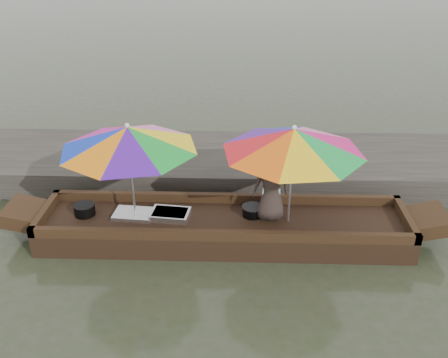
{
  "coord_description": "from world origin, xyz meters",
  "views": [
    {
      "loc": [
        0.22,
        -6.51,
        4.37
      ],
      "look_at": [
        0.0,
        0.1,
        1.0
      ],
      "focal_mm": 40.0,
      "sensor_mm": 36.0,
      "label": 1
    }
  ],
  "objects_px": {
    "charcoal_grill": "(252,211)",
    "umbrella_stern": "(291,175)",
    "boat_hull": "(224,229)",
    "tray_crayfish": "(170,214)",
    "umbrella_bow": "(131,173)",
    "tray_scallop": "(133,214)",
    "vendor": "(271,185)",
    "cooking_pot": "(85,210)",
    "supply_bag": "(271,199)"
  },
  "relations": [
    {
      "from": "charcoal_grill",
      "to": "vendor",
      "type": "relative_size",
      "value": 0.27
    },
    {
      "from": "umbrella_bow",
      "to": "umbrella_stern",
      "type": "bearing_deg",
      "value": 0.0
    },
    {
      "from": "charcoal_grill",
      "to": "umbrella_stern",
      "type": "relative_size",
      "value": 0.15
    },
    {
      "from": "tray_scallop",
      "to": "vendor",
      "type": "distance_m",
      "value": 2.18
    },
    {
      "from": "cooking_pot",
      "to": "vendor",
      "type": "xyz_separation_m",
      "value": [
        2.87,
        -0.0,
        0.48
      ]
    },
    {
      "from": "tray_scallop",
      "to": "vendor",
      "type": "height_order",
      "value": "vendor"
    },
    {
      "from": "tray_crayfish",
      "to": "charcoal_grill",
      "type": "xyz_separation_m",
      "value": [
        1.27,
        0.08,
        0.03
      ]
    },
    {
      "from": "boat_hull",
      "to": "cooking_pot",
      "type": "height_order",
      "value": "cooking_pot"
    },
    {
      "from": "tray_crayfish",
      "to": "umbrella_bow",
      "type": "xyz_separation_m",
      "value": [
        -0.53,
        -0.06,
        0.73
      ]
    },
    {
      "from": "boat_hull",
      "to": "umbrella_stern",
      "type": "relative_size",
      "value": 2.71
    },
    {
      "from": "supply_bag",
      "to": "umbrella_bow",
      "type": "distance_m",
      "value": 2.24
    },
    {
      "from": "boat_hull",
      "to": "tray_scallop",
      "type": "xyz_separation_m",
      "value": [
        -1.41,
        0.07,
        0.21
      ]
    },
    {
      "from": "umbrella_bow",
      "to": "tray_scallop",
      "type": "bearing_deg",
      "value": 124.44
    },
    {
      "from": "boat_hull",
      "to": "tray_crayfish",
      "type": "distance_m",
      "value": 0.86
    },
    {
      "from": "boat_hull",
      "to": "umbrella_bow",
      "type": "xyz_separation_m",
      "value": [
        -1.36,
        0.0,
        0.95
      ]
    },
    {
      "from": "cooking_pot",
      "to": "boat_hull",
      "type": "bearing_deg",
      "value": -2.25
    },
    {
      "from": "tray_scallop",
      "to": "umbrella_stern",
      "type": "relative_size",
      "value": 0.29
    },
    {
      "from": "cooking_pot",
      "to": "umbrella_stern",
      "type": "height_order",
      "value": "umbrella_stern"
    },
    {
      "from": "vendor",
      "to": "tray_crayfish",
      "type": "bearing_deg",
      "value": -9.13
    },
    {
      "from": "tray_scallop",
      "to": "charcoal_grill",
      "type": "relative_size",
      "value": 1.92
    },
    {
      "from": "tray_scallop",
      "to": "supply_bag",
      "type": "bearing_deg",
      "value": 9.98
    },
    {
      "from": "vendor",
      "to": "umbrella_bow",
      "type": "relative_size",
      "value": 0.56
    },
    {
      "from": "cooking_pot",
      "to": "charcoal_grill",
      "type": "bearing_deg",
      "value": 1.3
    },
    {
      "from": "umbrella_stern",
      "to": "boat_hull",
      "type": "bearing_deg",
      "value": 180.0
    },
    {
      "from": "cooking_pot",
      "to": "tray_scallop",
      "type": "height_order",
      "value": "cooking_pot"
    },
    {
      "from": "charcoal_grill",
      "to": "umbrella_bow",
      "type": "distance_m",
      "value": 1.93
    },
    {
      "from": "tray_crayfish",
      "to": "tray_scallop",
      "type": "xyz_separation_m",
      "value": [
        -0.58,
        0.01,
        -0.01
      ]
    },
    {
      "from": "umbrella_bow",
      "to": "umbrella_stern",
      "type": "distance_m",
      "value": 2.34
    },
    {
      "from": "supply_bag",
      "to": "vendor",
      "type": "relative_size",
      "value": 0.25
    },
    {
      "from": "cooking_pot",
      "to": "umbrella_bow",
      "type": "relative_size",
      "value": 0.16
    },
    {
      "from": "umbrella_stern",
      "to": "tray_crayfish",
      "type": "bearing_deg",
      "value": 178.09
    },
    {
      "from": "supply_bag",
      "to": "umbrella_stern",
      "type": "relative_size",
      "value": 0.14
    },
    {
      "from": "tray_crayfish",
      "to": "umbrella_bow",
      "type": "distance_m",
      "value": 0.9
    },
    {
      "from": "boat_hull",
      "to": "charcoal_grill",
      "type": "height_order",
      "value": "charcoal_grill"
    },
    {
      "from": "supply_bag",
      "to": "umbrella_bow",
      "type": "bearing_deg",
      "value": -167.9
    },
    {
      "from": "supply_bag",
      "to": "umbrella_stern",
      "type": "distance_m",
      "value": 0.82
    },
    {
      "from": "tray_crayfish",
      "to": "umbrella_stern",
      "type": "bearing_deg",
      "value": -1.91
    },
    {
      "from": "cooking_pot",
      "to": "tray_scallop",
      "type": "relative_size",
      "value": 0.55
    },
    {
      "from": "charcoal_grill",
      "to": "umbrella_bow",
      "type": "bearing_deg",
      "value": -175.41
    },
    {
      "from": "boat_hull",
      "to": "tray_crayfish",
      "type": "xyz_separation_m",
      "value": [
        -0.83,
        0.06,
        0.22
      ]
    },
    {
      "from": "tray_scallop",
      "to": "supply_bag",
      "type": "height_order",
      "value": "supply_bag"
    },
    {
      "from": "boat_hull",
      "to": "vendor",
      "type": "height_order",
      "value": "vendor"
    },
    {
      "from": "boat_hull",
      "to": "charcoal_grill",
      "type": "distance_m",
      "value": 0.52
    },
    {
      "from": "tray_scallop",
      "to": "umbrella_bow",
      "type": "height_order",
      "value": "umbrella_bow"
    },
    {
      "from": "tray_crayfish",
      "to": "charcoal_grill",
      "type": "distance_m",
      "value": 1.27
    },
    {
      "from": "vendor",
      "to": "umbrella_stern",
      "type": "height_order",
      "value": "umbrella_stern"
    },
    {
      "from": "cooking_pot",
      "to": "supply_bag",
      "type": "height_order",
      "value": "supply_bag"
    },
    {
      "from": "umbrella_stern",
      "to": "charcoal_grill",
      "type": "bearing_deg",
      "value": 165.17
    },
    {
      "from": "charcoal_grill",
      "to": "cooking_pot",
      "type": "bearing_deg",
      "value": -178.7
    },
    {
      "from": "tray_scallop",
      "to": "umbrella_bow",
      "type": "distance_m",
      "value": 0.75
    }
  ]
}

